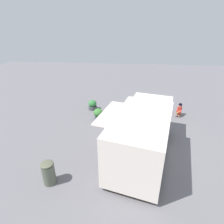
{
  "coord_description": "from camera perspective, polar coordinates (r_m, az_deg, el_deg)",
  "views": [
    {
      "loc": [
        1.28,
        8.0,
        5.8
      ],
      "look_at": [
        2.2,
        -1.67,
        1.0
      ],
      "focal_mm": 29.77,
      "sensor_mm": 36.0,
      "label": 1
    }
  ],
  "objects": [
    {
      "name": "person_customer",
      "position": [
        13.24,
        19.96,
        0.4
      ],
      "size": [
        0.62,
        0.76,
        0.9
      ],
      "color": "#79685C",
      "rests_on": "ground_plane"
    },
    {
      "name": "food_truck",
      "position": [
        8.64,
        9.59,
        -6.63
      ],
      "size": [
        3.81,
        5.94,
        2.38
      ],
      "color": "white",
      "rests_on": "ground_plane"
    },
    {
      "name": "trash_bin",
      "position": [
        7.94,
        -18.89,
        -17.25
      ],
      "size": [
        0.5,
        0.5,
        1.0
      ],
      "color": "#545B4B",
      "rests_on": "ground_plane"
    },
    {
      "name": "ground_plane",
      "position": [
        9.97,
        11.96,
        -9.95
      ],
      "size": [
        40.0,
        40.0,
        0.0
      ],
      "primitive_type": "plane",
      "color": "slate"
    },
    {
      "name": "planter_flowering_far",
      "position": [
        11.93,
        -4.19,
        -0.63
      ],
      "size": [
        0.6,
        0.6,
        0.78
      ],
      "color": "#425254",
      "rests_on": "ground_plane"
    },
    {
      "name": "planter_flowering_near",
      "position": [
        13.43,
        -5.99,
        2.17
      ],
      "size": [
        0.62,
        0.62,
        0.71
      ],
      "color": "#474C4E",
      "rests_on": "ground_plane"
    }
  ]
}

